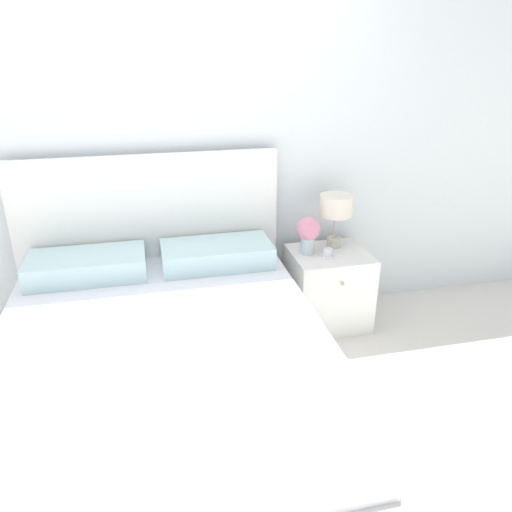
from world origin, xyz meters
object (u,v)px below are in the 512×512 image
object	(u,v)px
nightstand	(328,288)
teacup	(328,253)
table_lamp	(336,209)
bed	(164,363)
flower_vase	(308,232)

from	to	relation	value
nightstand	teacup	world-z (taller)	teacup
table_lamp	nightstand	bearing A→B (deg)	-121.55
bed	teacup	size ratio (longest dim) A/B	19.85
nightstand	flower_vase	world-z (taller)	flower_vase
table_lamp	flower_vase	size ratio (longest dim) A/B	1.46
table_lamp	flower_vase	distance (m)	0.26
nightstand	teacup	distance (m)	0.30
nightstand	bed	bearing A→B (deg)	-150.26
bed	table_lamp	bearing A→B (deg)	31.92
bed	flower_vase	world-z (taller)	bed
bed	teacup	distance (m)	1.31
bed	nightstand	world-z (taller)	bed
bed	teacup	bearing A→B (deg)	28.66
nightstand	flower_vase	distance (m)	0.44
bed	flower_vase	xyz separation A→B (m)	(1.01, 0.69, 0.39)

